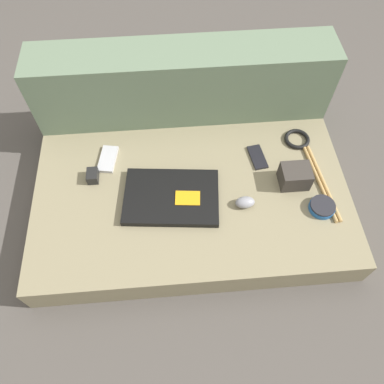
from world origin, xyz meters
name	(u,v)px	position (x,y,z in m)	size (l,w,h in m)	color
ground_plane	(192,212)	(0.00, 0.00, 0.00)	(8.00, 8.00, 0.00)	#4C4742
couch_seat	(192,204)	(0.00, 0.00, 0.06)	(1.18, 0.67, 0.13)	#847A5B
couch_backrest	(183,95)	(0.00, 0.44, 0.22)	(1.18, 0.20, 0.43)	#60755B
laptop	(171,197)	(-0.08, -0.01, 0.14)	(0.37, 0.27, 0.03)	black
computer_mouse	(245,202)	(0.19, -0.06, 0.15)	(0.07, 0.05, 0.04)	gray
speaker_puck	(322,207)	(0.47, -0.10, 0.14)	(0.09, 0.09, 0.03)	#1E569E
phone_silver	(108,159)	(-0.32, 0.19, 0.14)	(0.08, 0.13, 0.01)	#B7B7BC
phone_black	(257,157)	(0.27, 0.15, 0.13)	(0.07, 0.12, 0.01)	black
camera_pouch	(295,176)	(0.39, 0.03, 0.17)	(0.11, 0.09, 0.08)	#38332D
charger_brick	(93,176)	(-0.37, 0.10, 0.15)	(0.04, 0.06, 0.04)	black
cable_coil	(297,139)	(0.45, 0.23, 0.14)	(0.10, 0.10, 0.02)	black
drumstick_pair	(321,182)	(0.49, 0.01, 0.14)	(0.06, 0.35, 0.01)	tan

